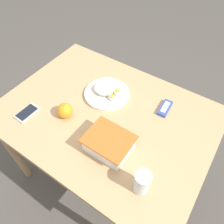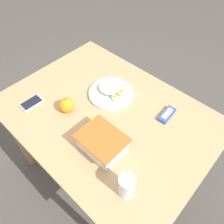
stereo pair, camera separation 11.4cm
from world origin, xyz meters
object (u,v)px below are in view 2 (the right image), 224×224
Objects in this scene: rice_plate at (111,92)px; cell_phone at (32,103)px; candy_bar at (167,115)px; food_container at (102,143)px; orange_fruit at (67,105)px; drinking_glass at (126,186)px.

rice_plate is 2.04× the size of cell_phone.
candy_bar is at bearing -143.68° from cell_phone.
cell_phone is at bearing 36.32° from candy_bar.
cell_phone is at bearing 8.05° from food_container.
rice_plate is (0.21, -0.29, -0.02)m from food_container.
food_container is 0.36m from rice_plate.
candy_bar is 0.75m from cell_phone.
orange_fruit reaches higher than cell_phone.
drinking_glass reaches higher than food_container.
drinking_glass is at bearing 179.00° from cell_phone.
food_container is 0.82× the size of rice_plate.
orange_fruit is 0.22m from cell_phone.
drinking_glass is at bearing 139.54° from rice_plate.
food_container is 0.31m from orange_fruit.
food_container reaches higher than orange_fruit.
candy_bar is (-0.33, -0.09, -0.01)m from rice_plate.
candy_bar is 0.47m from drinking_glass.
food_container is at bearing 172.87° from orange_fruit.
rice_plate is at bearing -53.09° from food_container.
drinking_glass is (-0.10, 0.45, 0.05)m from candy_bar.
drinking_glass is at bearing 167.06° from orange_fruit.
cell_phone is (0.60, 0.44, -0.00)m from candy_bar.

